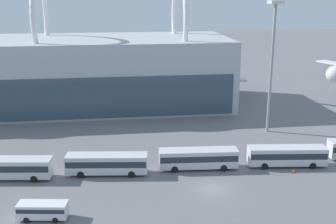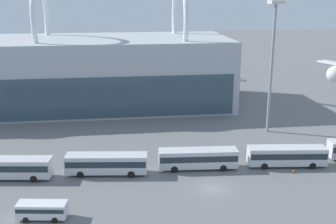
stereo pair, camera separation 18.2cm
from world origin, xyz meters
name	(u,v)px [view 2 (the right image)]	position (x,y,z in m)	size (l,w,h in m)	color
ground_plane	(212,188)	(0.00, 0.00, 0.00)	(440.00, 440.00, 0.00)	slate
airliner_at_gate_far	(164,76)	(0.04, 53.22, 4.64)	(40.93, 38.86, 12.46)	silver
shuttle_bus_1	(10,167)	(-27.45, 6.72, 1.78)	(11.84, 4.09, 3.00)	silver
shuttle_bus_2	(107,163)	(-14.04, 6.45, 1.78)	(11.83, 3.95, 3.00)	silver
shuttle_bus_3	(198,157)	(-0.63, 6.65, 1.78)	(11.76, 3.41, 3.00)	silver
shuttle_bus_4	(287,155)	(12.78, 5.93, 1.78)	(11.82, 3.87, 3.00)	silver
service_van_foreground	(42,209)	(-21.33, -4.98, 1.20)	(5.94, 2.78, 2.00)	silver
floodlight_mast	(273,48)	(15.63, 21.77, 15.63)	(2.33, 2.33, 23.85)	gray
lane_stripe_0	(211,165)	(1.52, 7.53, 0.00)	(9.80, 0.25, 0.01)	silver
lane_stripe_1	(299,154)	(16.75, 10.07, 0.00)	(6.09, 0.25, 0.01)	silver
lane_stripe_2	(198,167)	(-0.47, 7.10, 0.00)	(8.45, 0.25, 0.01)	silver
traffic_cone_2	(294,171)	(12.86, 3.35, 0.31)	(0.43, 0.43, 0.63)	black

